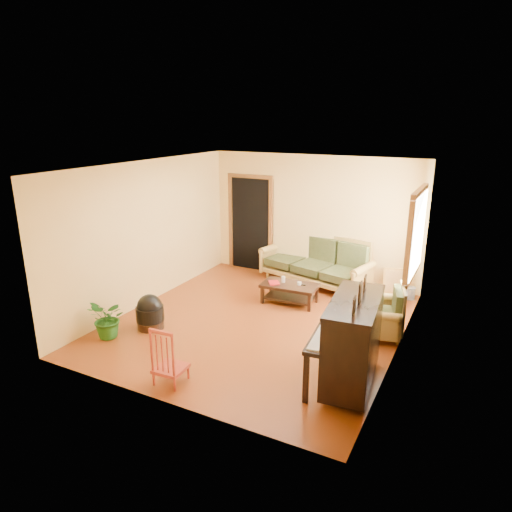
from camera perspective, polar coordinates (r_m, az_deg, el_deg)
The scene contains 16 objects.
floor at distance 7.76m, azimuth 0.28°, elevation -8.33°, with size 5.00×5.00×0.00m, color #63260D.
doorway at distance 10.14m, azimuth -0.69°, elevation 3.96°, with size 1.08×0.16×2.05m, color black.
window at distance 7.83m, azimuth 19.40°, elevation 2.60°, with size 0.12×1.36×1.46m, color white.
sofa at distance 9.38m, azimuth 7.32°, elevation -0.65°, with size 2.30×0.96×0.98m, color olive.
coffee_table at distance 8.49m, azimuth 4.22°, elevation -4.70°, with size 1.02×0.56×0.37m, color black.
armchair at distance 7.44m, azimuth 15.09°, elevation -6.57°, with size 0.80×0.84×0.84m, color olive.
piano at distance 5.96m, azimuth 11.99°, elevation -10.66°, with size 0.79×1.34×1.18m, color black.
footstool at distance 7.68m, azimuth -13.09°, elevation -7.29°, with size 0.45×0.45×0.43m, color black.
red_chair at distance 6.09m, azimuth -10.72°, elevation -11.98°, with size 0.38×0.41×0.80m, color maroon.
leaning_frame at distance 9.23m, azimuth 16.86°, elevation -3.01°, with size 0.41×0.09×0.55m, color #B1853B.
ceramic_crock at distance 9.16m, azimuth 18.72°, elevation -4.41°, with size 0.18×0.18×0.23m, color #2F4B8F.
potted_plant at distance 7.49m, azimuth -17.98°, elevation -7.45°, with size 0.58×0.51×0.65m, color #1F5A19.
book at distance 8.42m, azimuth 1.66°, elevation -3.40°, with size 0.18×0.24×0.02m, color maroon.
candle at distance 8.49m, azimuth 3.44°, elevation -2.92°, with size 0.07×0.07×0.12m, color silver.
glass_jar at distance 8.39m, azimuth 5.44°, elevation -3.43°, with size 0.08×0.08×0.05m, color white.
remote at distance 8.39m, azimuth 5.78°, elevation -3.60°, with size 0.14×0.04×0.01m, color black.
Camera 1 is at (3.16, -6.25, 3.33)m, focal length 32.00 mm.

